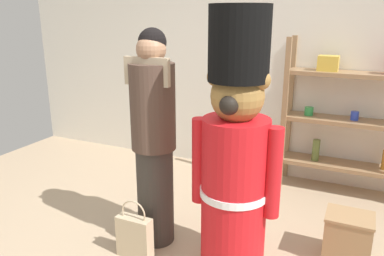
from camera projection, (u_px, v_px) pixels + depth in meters
The scene contains 6 objects.
back_wall at pixel (267, 59), 4.15m from camera, with size 6.40×0.12×2.60m, color silver.
merchandise_shelf at pixel (354, 116), 3.72m from camera, with size 1.36×0.35×1.56m.
teddy_bear_guard at pixel (235, 157), 2.53m from camera, with size 0.63×0.47×1.83m.
person_shopper at pixel (154, 137), 2.87m from camera, with size 0.35×0.34×1.68m.
shopping_bag at pixel (135, 236), 2.85m from camera, with size 0.27×0.10×0.46m.
display_crate at pixel (347, 238), 2.80m from camera, with size 0.33×0.28×0.37m.
Camera 1 is at (1.01, -1.95, 1.76)m, focal length 35.57 mm.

